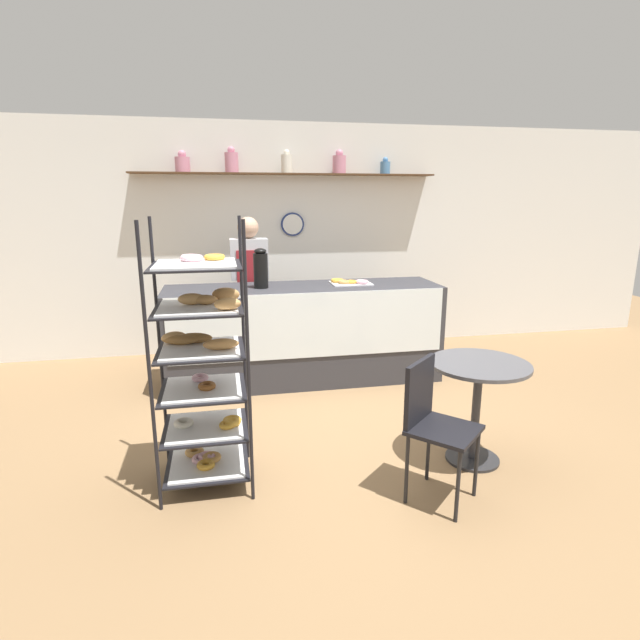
% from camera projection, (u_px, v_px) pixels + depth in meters
% --- Properties ---
extents(ground_plane, '(14.00, 14.00, 0.00)m').
position_uv_depth(ground_plane, '(331.00, 434.00, 4.01)').
color(ground_plane, olive).
extents(back_wall, '(10.00, 0.30, 2.70)m').
position_uv_depth(back_wall, '(287.00, 238.00, 6.05)').
color(back_wall, white).
rests_on(back_wall, ground_plane).
extents(display_counter, '(2.75, 0.74, 0.98)m').
position_uv_depth(display_counter, '(304.00, 333.00, 5.10)').
color(display_counter, '#333338').
rests_on(display_counter, ground_plane).
extents(pastry_rack, '(0.58, 0.55, 1.73)m').
position_uv_depth(pastry_rack, '(203.00, 364.00, 3.16)').
color(pastry_rack, black).
rests_on(pastry_rack, ground_plane).
extents(person_worker, '(0.40, 0.23, 1.65)m').
position_uv_depth(person_worker, '(250.00, 286.00, 5.41)').
color(person_worker, '#282833').
rests_on(person_worker, ground_plane).
extents(cafe_table, '(0.69, 0.69, 0.74)m').
position_uv_depth(cafe_table, '(478.00, 388.00, 3.48)').
color(cafe_table, '#262628').
rests_on(cafe_table, ground_plane).
extents(cafe_chair, '(0.54, 0.54, 0.89)m').
position_uv_depth(cafe_chair, '(432.00, 415.00, 3.06)').
color(cafe_chair, black).
rests_on(cafe_chair, ground_plane).
extents(coffee_carafe, '(0.14, 0.14, 0.39)m').
position_uv_depth(coffee_carafe, '(261.00, 269.00, 4.85)').
color(coffee_carafe, black).
rests_on(coffee_carafe, display_counter).
extents(donut_tray_counter, '(0.40, 0.31, 0.05)m').
position_uv_depth(donut_tray_counter, '(349.00, 282.00, 5.11)').
color(donut_tray_counter, silver).
rests_on(donut_tray_counter, display_counter).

